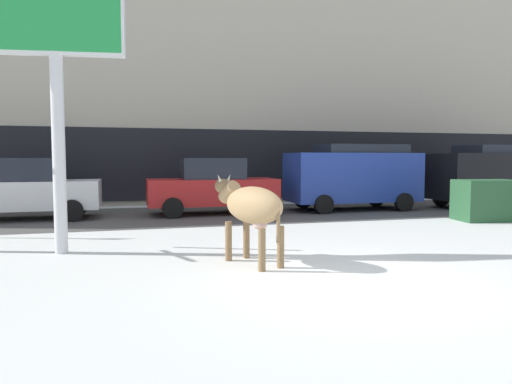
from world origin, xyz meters
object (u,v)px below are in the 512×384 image
(car_blue_van, at_px, (353,175))
(pedestrian_by_cars, at_px, (16,186))
(pedestrian_near_billboard, at_px, (16,186))
(billboard, at_px, (55,24))
(car_black_van, at_px, (493,174))
(car_red_sedan, at_px, (212,186))
(car_white_sedan, at_px, (26,189))
(dumpster, at_px, (487,200))
(cow_tan, at_px, (251,206))

(car_blue_van, bearing_deg, pedestrian_by_cars, 166.92)
(pedestrian_near_billboard, bearing_deg, pedestrian_by_cars, 0.00)
(billboard, height_order, car_black_van, billboard)
(billboard, height_order, pedestrian_near_billboard, billboard)
(car_blue_van, bearing_deg, billboard, -148.03)
(pedestrian_near_billboard, bearing_deg, car_red_sedan, -22.05)
(car_white_sedan, xyz_separation_m, car_red_sedan, (5.61, -0.02, 0.00))
(pedestrian_by_cars, xyz_separation_m, dumpster, (13.93, -6.39, -0.28))
(dumpster, bearing_deg, car_white_sedan, 163.82)
(car_blue_van, distance_m, car_black_van, 5.50)
(car_red_sedan, xyz_separation_m, dumpster, (7.51, -3.79, -0.31))
(car_white_sedan, distance_m, pedestrian_by_cars, 2.70)
(car_white_sedan, xyz_separation_m, pedestrian_by_cars, (-0.80, 2.58, -0.03))
(pedestrian_near_billboard, distance_m, dumpster, 15.33)
(car_blue_van, relative_size, pedestrian_near_billboard, 2.66)
(billboard, relative_size, dumpster, 3.27)
(cow_tan, relative_size, car_blue_van, 0.42)
(car_white_sedan, bearing_deg, car_blue_van, -0.48)
(billboard, bearing_deg, car_blue_van, 31.97)
(car_blue_van, height_order, dumpster, car_blue_van)
(car_red_sedan, bearing_deg, pedestrian_by_cars, 157.93)
(car_red_sedan, height_order, dumpster, car_red_sedan)
(car_white_sedan, height_order, pedestrian_near_billboard, car_white_sedan)
(car_white_sedan, bearing_deg, car_black_van, -2.38)
(pedestrian_by_cars, distance_m, dumpster, 15.32)
(cow_tan, relative_size, billboard, 0.34)
(cow_tan, xyz_separation_m, dumpster, (8.13, 3.70, -0.39))
(car_blue_van, xyz_separation_m, car_black_van, (5.47, -0.58, 0.00))
(billboard, distance_m, car_red_sedan, 7.69)
(billboard, bearing_deg, car_black_van, 19.18)
(pedestrian_near_billboard, relative_size, dumpster, 1.02)
(car_white_sedan, bearing_deg, pedestrian_by_cars, 107.34)
(car_white_sedan, relative_size, car_black_van, 0.91)
(cow_tan, distance_m, car_white_sedan, 9.02)
(cow_tan, bearing_deg, car_blue_van, 52.55)
(car_white_sedan, bearing_deg, dumpster, -16.18)
(car_white_sedan, xyz_separation_m, dumpster, (13.12, -3.81, -0.31))
(cow_tan, bearing_deg, car_white_sedan, 123.61)
(cow_tan, xyz_separation_m, pedestrian_by_cars, (-5.80, 10.09, -0.11))
(car_black_van, xyz_separation_m, pedestrian_by_cars, (-16.95, 3.25, -0.36))
(car_white_sedan, distance_m, dumpster, 13.67)
(pedestrian_near_billboard, distance_m, pedestrian_by_cars, 0.01)
(car_blue_van, height_order, pedestrian_near_billboard, car_blue_van)
(car_red_sedan, relative_size, pedestrian_by_cars, 2.43)
(car_black_van, distance_m, pedestrian_by_cars, 17.26)
(car_blue_van, relative_size, car_black_van, 1.00)
(billboard, bearing_deg, dumpster, 9.37)
(cow_tan, height_order, dumpster, cow_tan)
(car_black_van, bearing_deg, dumpster, -133.90)
(cow_tan, height_order, car_black_van, car_black_van)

